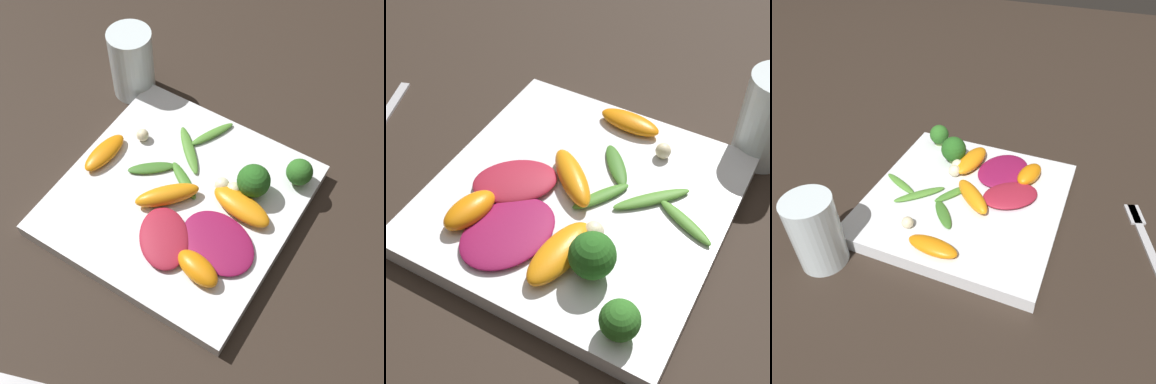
# 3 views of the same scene
# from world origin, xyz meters

# --- Properties ---
(ground_plane) EXTENTS (2.40, 2.40, 0.00)m
(ground_plane) POSITION_xyz_m (0.00, 0.00, 0.00)
(ground_plane) COLOR #2D231C
(plate) EXTENTS (0.28, 0.28, 0.02)m
(plate) POSITION_xyz_m (0.00, 0.00, 0.01)
(plate) COLOR white
(plate) RESTS_ON ground_plane
(drinking_glass) EXTENTS (0.06, 0.06, 0.10)m
(drinking_glass) POSITION_xyz_m (-0.13, -0.16, 0.05)
(drinking_glass) COLOR silver
(drinking_glass) RESTS_ON ground_plane
(radicchio_leaf_0) EXTENTS (0.10, 0.11, 0.01)m
(radicchio_leaf_0) POSITION_xyz_m (0.03, 0.08, 0.03)
(radicchio_leaf_0) COLOR maroon
(radicchio_leaf_0) RESTS_ON plate
(radicchio_leaf_1) EXTENTS (0.10, 0.10, 0.01)m
(radicchio_leaf_1) POSITION_xyz_m (0.06, 0.02, 0.03)
(radicchio_leaf_1) COLOR maroon
(radicchio_leaf_1) RESTS_ON plate
(orange_segment_0) EXTENTS (0.04, 0.06, 0.02)m
(orange_segment_0) POSITION_xyz_m (0.08, 0.07, 0.03)
(orange_segment_0) COLOR orange
(orange_segment_0) RESTS_ON plate
(orange_segment_1) EXTENTS (0.07, 0.03, 0.02)m
(orange_segment_1) POSITION_xyz_m (-0.00, -0.11, 0.03)
(orange_segment_1) COLOR orange
(orange_segment_1) RESTS_ON plate
(orange_segment_2) EXTENTS (0.08, 0.07, 0.02)m
(orange_segment_2) POSITION_xyz_m (0.01, -0.01, 0.03)
(orange_segment_2) COLOR orange
(orange_segment_2) RESTS_ON plate
(orange_segment_3) EXTENTS (0.04, 0.08, 0.02)m
(orange_segment_3) POSITION_xyz_m (-0.02, 0.08, 0.03)
(orange_segment_3) COLOR orange
(orange_segment_3) RESTS_ON plate
(broccoli_floret_0) EXTENTS (0.04, 0.04, 0.05)m
(broccoli_floret_0) POSITION_xyz_m (-0.05, 0.07, 0.05)
(broccoli_floret_0) COLOR #7A9E51
(broccoli_floret_0) RESTS_ON plate
(broccoli_floret_1) EXTENTS (0.03, 0.03, 0.04)m
(broccoli_floret_1) POSITION_xyz_m (-0.10, 0.11, 0.04)
(broccoli_floret_1) COLOR #7A9E51
(broccoli_floret_1) RESTS_ON plate
(arugula_sprig_0) EXTENTS (0.07, 0.04, 0.01)m
(arugula_sprig_0) POSITION_xyz_m (-0.10, -0.01, 0.03)
(arugula_sprig_0) COLOR #518E33
(arugula_sprig_0) RESTS_ON plate
(arugula_sprig_1) EXTENTS (0.07, 0.07, 0.01)m
(arugula_sprig_1) POSITION_xyz_m (-0.06, -0.03, 0.03)
(arugula_sprig_1) COLOR #518E33
(arugula_sprig_1) RESTS_ON plate
(arugula_sprig_2) EXTENTS (0.05, 0.06, 0.01)m
(arugula_sprig_2) POSITION_xyz_m (-0.01, -0.05, 0.02)
(arugula_sprig_2) COLOR #3D7528
(arugula_sprig_2) RESTS_ON plate
(arugula_sprig_3) EXTENTS (0.05, 0.06, 0.01)m
(arugula_sprig_3) POSITION_xyz_m (-0.02, -0.01, 0.03)
(arugula_sprig_3) COLOR #47842D
(arugula_sprig_3) RESTS_ON plate
(macadamia_nut_0) EXTENTS (0.02, 0.02, 0.02)m
(macadamia_nut_0) POSITION_xyz_m (-0.04, 0.06, 0.03)
(macadamia_nut_0) COLOR beige
(macadamia_nut_0) RESTS_ON plate
(macadamia_nut_1) EXTENTS (0.02, 0.02, 0.02)m
(macadamia_nut_1) POSITION_xyz_m (-0.05, -0.09, 0.03)
(macadamia_nut_1) COLOR beige
(macadamia_nut_1) RESTS_ON plate
(macadamia_nut_2) EXTENTS (0.02, 0.02, 0.02)m
(macadamia_nut_2) POSITION_xyz_m (-0.04, 0.04, 0.03)
(macadamia_nut_2) COLOR beige
(macadamia_nut_2) RESTS_ON plate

